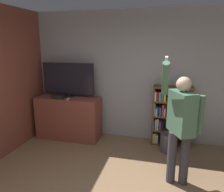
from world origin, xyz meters
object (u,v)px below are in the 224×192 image
(television, at_px, (68,79))
(waste_bin, at_px, (167,142))
(person, at_px, (181,122))
(bookshelf, at_px, (168,116))
(game_console, at_px, (58,97))

(television, bearing_deg, waste_bin, -5.05)
(television, relative_size, person, 0.61)
(person, bearing_deg, bookshelf, 159.55)
(person, relative_size, waste_bin, 5.28)
(waste_bin, bearing_deg, game_console, 179.90)
(game_console, bearing_deg, person, -22.13)
(waste_bin, bearing_deg, bookshelf, 91.90)
(bookshelf, bearing_deg, television, -175.85)
(bookshelf, relative_size, person, 0.65)
(bookshelf, xyz_separation_m, waste_bin, (0.01, -0.34, -0.43))
(television, relative_size, game_console, 4.30)
(television, bearing_deg, bookshelf, 4.15)
(game_console, height_order, bookshelf, bookshelf)
(television, height_order, game_console, television)
(person, height_order, waste_bin, person)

